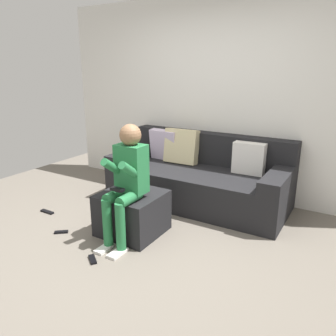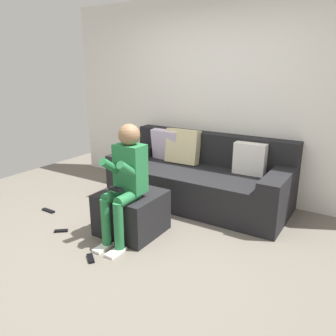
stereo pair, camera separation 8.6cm
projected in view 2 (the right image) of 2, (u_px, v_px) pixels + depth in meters
ground_plane at (132, 250)px, 3.27m from camera, size 6.30×6.30×0.00m
wall_back at (219, 99)px, 4.47m from camera, size 4.84×0.10×2.63m
couch_sectional at (200, 178)px, 4.37m from camera, size 2.29×0.99×0.93m
ottoman at (132, 212)px, 3.58m from camera, size 0.63×0.61×0.45m
person_seated at (126, 176)px, 3.29m from camera, size 0.30×0.59×1.21m
remote_near_ottoman at (91, 258)px, 3.11m from camera, size 0.15×0.13×0.02m
remote_by_storage_bin at (61, 231)px, 3.64m from camera, size 0.14×0.13×0.02m
remote_under_side_table at (48, 211)px, 4.15m from camera, size 0.20×0.05×0.02m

